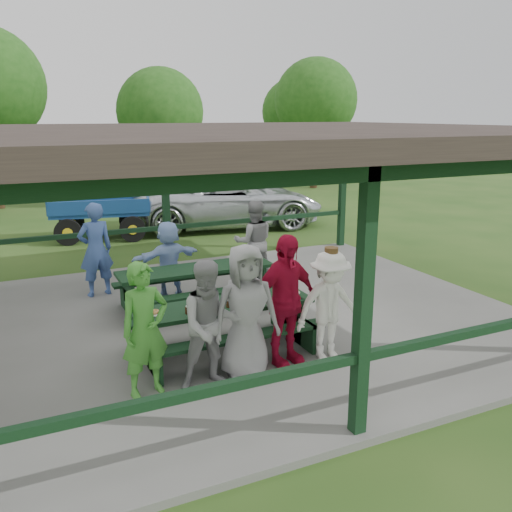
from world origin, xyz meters
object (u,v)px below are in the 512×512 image
contestant_grey_mid (246,312)px  spectator_grey (254,242)px  contestant_grey_left (211,325)px  contestant_red (285,301)px  spectator_blue (96,250)px  picnic_table_near (224,321)px  farm_trailer (101,216)px  picnic_table_far (196,282)px  spectator_lblue (169,259)px  contestant_white_fedora (329,306)px  pickup_truck (229,201)px  contestant_green (145,330)px

contestant_grey_mid → spectator_grey: bearing=68.9°
contestant_grey_left → contestant_grey_mid: (0.52, 0.07, 0.07)m
contestant_red → spectator_blue: (-1.90, 4.21, -0.02)m
spectator_blue → picnic_table_near: bearing=100.4°
picnic_table_near → farm_trailer: farm_trailer is taller
picnic_table_far → contestant_grey_mid: bearing=-95.4°
contestant_red → spectator_blue: contestant_red is taller
picnic_table_far → spectator_lblue: bearing=110.1°
contestant_grey_mid → farm_trailer: contestant_grey_mid is taller
spectator_lblue → spectator_blue: size_ratio=0.81×
picnic_table_far → farm_trailer: (-0.54, 7.03, 0.07)m
picnic_table_near → contestant_grey_mid: contestant_grey_mid is taller
contestant_white_fedora → pickup_truck: bearing=78.6°
contestant_grey_left → contestant_red: size_ratio=0.90×
picnic_table_far → contestant_grey_mid: (-0.27, -2.86, 0.43)m
spectator_blue → farm_trailer: size_ratio=0.48×
contestant_grey_mid → spectator_blue: spectator_blue is taller
picnic_table_near → contestant_green: bearing=-150.0°
contestant_green → contestant_grey_left: (0.81, -0.15, -0.02)m
spectator_grey → picnic_table_far: bearing=47.1°
contestant_green → spectator_lblue: size_ratio=1.16×
picnic_table_near → spectator_grey: size_ratio=1.54×
contestant_red → spectator_grey: 3.93m
picnic_table_near → contestant_red: size_ratio=1.41×
contestant_green → spectator_grey: bearing=37.4°
contestant_green → contestant_grey_left: 0.82m
contestant_grey_mid → farm_trailer: (-0.27, 9.89, -0.36)m
contestant_green → spectator_lblue: contestant_green is taller
picnic_table_near → spectator_lblue: bearing=90.7°
contestant_grey_mid → pickup_truck: size_ratio=0.30×
spectator_blue → contestant_green: bearing=79.1°
contestant_grey_mid → contestant_green: bearing=-178.7°
contestant_grey_left → pickup_truck: size_ratio=0.28×
contestant_grey_left → spectator_grey: spectator_grey is taller
picnic_table_near → farm_trailer: bearing=91.8°
contestant_grey_mid → contestant_white_fedora: contestant_grey_mid is taller
contestant_red → pickup_truck: size_ratio=0.31×
picnic_table_near → spectator_blue: 3.71m
picnic_table_near → contestant_red: (0.62, -0.75, 0.46)m
picnic_table_far → spectator_lblue: 0.87m
contestant_green → picnic_table_near: bearing=17.8°
spectator_grey → contestant_grey_left: bearing=74.3°
contestant_grey_mid → farm_trailer: bearing=96.5°
spectator_lblue → spectator_grey: 1.90m
contestant_green → contestant_red: (1.97, 0.03, 0.08)m
contestant_white_fedora → spectator_lblue: (-1.31, 3.64, -0.06)m
contestant_white_fedora → farm_trailer: size_ratio=0.44×
pickup_truck → contestant_grey_mid: bearing=169.1°
contestant_white_fedora → contestant_red: bearing=172.9°
contestant_white_fedora → farm_trailer: 10.02m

